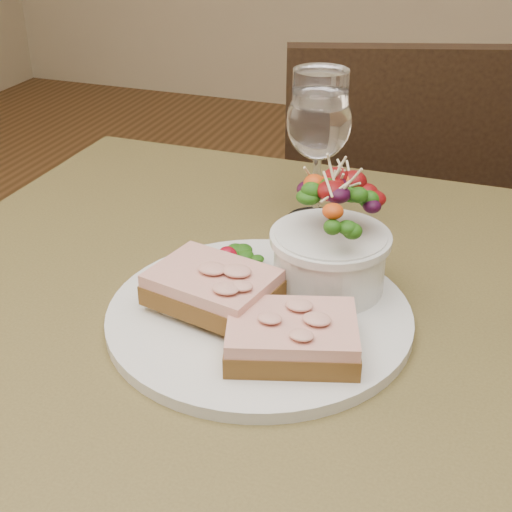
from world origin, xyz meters
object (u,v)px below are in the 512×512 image
(cafe_table, at_px, (252,388))
(sandwich_front, at_px, (292,336))
(dinner_plate, at_px, (259,315))
(ramekin, at_px, (186,284))
(salad_bowl, at_px, (331,235))
(sandwich_back, at_px, (213,287))
(wine_glass, at_px, (319,126))
(chair_far, at_px, (380,319))

(cafe_table, bearing_deg, sandwich_front, -47.68)
(dinner_plate, distance_m, ramekin, 0.08)
(sandwich_front, height_order, salad_bowl, salad_bowl)
(sandwich_front, xyz_separation_m, salad_bowl, (0.00, 0.12, 0.04))
(sandwich_back, height_order, wine_glass, wine_glass)
(chair_far, distance_m, wine_glass, 0.76)
(sandwich_front, relative_size, sandwich_back, 1.04)
(cafe_table, height_order, sandwich_back, sandwich_back)
(cafe_table, bearing_deg, salad_bowl, 36.37)
(ramekin, bearing_deg, cafe_table, 24.19)
(ramekin, xyz_separation_m, wine_glass, (0.06, 0.24, 0.09))
(sandwich_front, height_order, wine_glass, wine_glass)
(sandwich_front, relative_size, salad_bowl, 1.06)
(salad_bowl, distance_m, wine_glass, 0.18)
(sandwich_back, height_order, ramekin, sandwich_back)
(sandwich_front, xyz_separation_m, wine_glass, (-0.06, 0.28, 0.10))
(sandwich_back, distance_m, ramekin, 0.03)
(dinner_plate, bearing_deg, ramekin, -172.82)
(dinner_plate, relative_size, wine_glass, 1.69)
(sandwich_back, bearing_deg, salad_bowl, 51.13)
(salad_bowl, bearing_deg, cafe_table, -143.63)
(chair_far, relative_size, ramekin, 14.04)
(ramekin, bearing_deg, dinner_plate, 7.18)
(ramekin, relative_size, wine_glass, 0.37)
(salad_bowl, bearing_deg, sandwich_front, -91.21)
(cafe_table, bearing_deg, dinner_plate, -50.37)
(dinner_plate, height_order, sandwich_front, sandwich_front)
(sandwich_back, bearing_deg, dinner_plate, 27.15)
(dinner_plate, relative_size, salad_bowl, 2.33)
(cafe_table, relative_size, ramekin, 12.48)
(chair_far, bearing_deg, ramekin, 65.40)
(chair_far, bearing_deg, salad_bowl, 75.32)
(chair_far, relative_size, salad_bowl, 7.09)
(cafe_table, xyz_separation_m, wine_glass, (0.01, 0.21, 0.22))
(sandwich_back, relative_size, ramekin, 2.03)
(dinner_plate, relative_size, sandwich_back, 2.27)
(cafe_table, height_order, ramekin, ramekin)
(dinner_plate, distance_m, salad_bowl, 0.11)
(ramekin, bearing_deg, chair_far, 83.20)
(chair_far, height_order, salad_bowl, chair_far)
(chair_far, xyz_separation_m, salad_bowl, (0.04, -0.66, 0.53))
(ramekin, relative_size, salad_bowl, 0.50)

